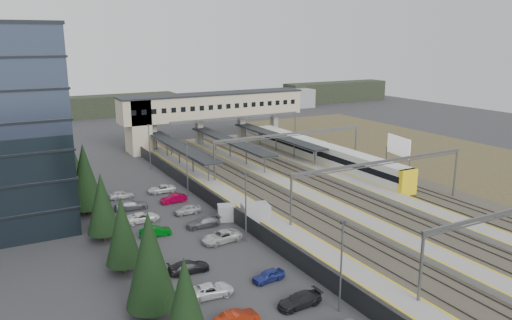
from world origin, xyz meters
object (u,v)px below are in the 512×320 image
train (323,154)px  billboard (398,147)px  relay_cabin_near (256,215)px  relay_cabin_far (227,213)px  footbridge (202,109)px

train → billboard: size_ratio=6.41×
relay_cabin_near → relay_cabin_far: relay_cabin_near is taller
relay_cabin_near → relay_cabin_far: 4.09m
train → footbridge: bearing=115.0°
relay_cabin_near → footbridge: footbridge is taller
relay_cabin_near → relay_cabin_far: size_ratio=1.38×
relay_cabin_far → billboard: 38.57m
footbridge → train: size_ratio=0.96×
relay_cabin_near → footbridge: bearing=75.1°
relay_cabin_near → relay_cabin_far: (-2.39, 3.30, -0.35)m
relay_cabin_far → train: 31.62m
footbridge → relay_cabin_near: bearing=-104.9°
footbridge → billboard: (22.80, -34.11, -3.99)m
relay_cabin_far → billboard: billboard is taller
relay_cabin_far → footbridge: size_ratio=0.07×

